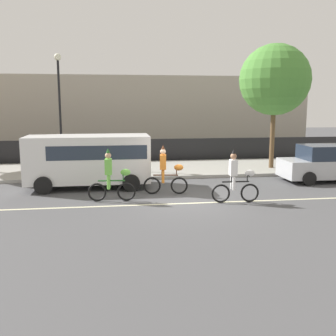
# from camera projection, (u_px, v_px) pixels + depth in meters

# --- Properties ---
(ground_plane) EXTENTS (80.00, 80.00, 0.00)m
(ground_plane) POSITION_uv_depth(u_px,v_px,m) (185.00, 200.00, 14.34)
(ground_plane) COLOR #4C4C4F
(road_centre_line) EXTENTS (36.00, 0.14, 0.01)m
(road_centre_line) POSITION_uv_depth(u_px,v_px,m) (188.00, 203.00, 13.85)
(road_centre_line) COLOR beige
(road_centre_line) RESTS_ON ground
(sidewalk_curb) EXTENTS (60.00, 5.00, 0.15)m
(sidewalk_curb) POSITION_uv_depth(u_px,v_px,m) (162.00, 169.00, 20.68)
(sidewalk_curb) COLOR #9E9B93
(sidewalk_curb) RESTS_ON ground
(fence_line) EXTENTS (40.00, 0.08, 1.40)m
(fence_line) POSITION_uv_depth(u_px,v_px,m) (156.00, 151.00, 23.41)
(fence_line) COLOR black
(fence_line) RESTS_ON ground
(building_backdrop) EXTENTS (28.00, 8.00, 5.42)m
(building_backdrop) POSITION_uv_depth(u_px,v_px,m) (117.00, 113.00, 31.18)
(building_backdrop) COLOR #B2A899
(building_backdrop) RESTS_ON ground
(parade_cyclist_lime) EXTENTS (1.72, 0.50, 1.92)m
(parade_cyclist_lime) POSITION_uv_depth(u_px,v_px,m) (112.00, 178.00, 14.05)
(parade_cyclist_lime) COLOR black
(parade_cyclist_lime) RESTS_ON ground
(parade_cyclist_orange) EXTENTS (1.71, 0.51, 1.92)m
(parade_cyclist_orange) POSITION_uv_depth(u_px,v_px,m) (166.00, 173.00, 15.14)
(parade_cyclist_orange) COLOR black
(parade_cyclist_orange) RESTS_ON ground
(parade_cyclist_zebra) EXTENTS (1.72, 0.50, 1.92)m
(parade_cyclist_zebra) POSITION_uv_depth(u_px,v_px,m) (236.00, 179.00, 13.87)
(parade_cyclist_zebra) COLOR black
(parade_cyclist_zebra) RESTS_ON ground
(parked_van_white) EXTENTS (5.00, 2.22, 2.18)m
(parked_van_white) POSITION_uv_depth(u_px,v_px,m) (90.00, 157.00, 16.28)
(parked_van_white) COLOR white
(parked_van_white) RESTS_ON ground
(parked_car_silver) EXTENTS (4.10, 1.92, 1.64)m
(parked_car_silver) POSITION_uv_depth(u_px,v_px,m) (326.00, 164.00, 17.75)
(parked_car_silver) COLOR #B7BABF
(parked_car_silver) RESTS_ON ground
(street_lamp_post) EXTENTS (0.36, 0.36, 5.86)m
(street_lamp_post) POSITION_uv_depth(u_px,v_px,m) (59.00, 94.00, 20.37)
(street_lamp_post) COLOR black
(street_lamp_post) RESTS_ON sidewalk_curb
(street_tree_far_corner) EXTENTS (3.59, 3.59, 6.31)m
(street_tree_far_corner) POSITION_uv_depth(u_px,v_px,m) (275.00, 80.00, 19.90)
(street_tree_far_corner) COLOR brown
(street_tree_far_corner) RESTS_ON sidewalk_curb
(pedestrian_onlooker) EXTENTS (0.32, 0.20, 1.62)m
(pedestrian_onlooker) POSITION_uv_depth(u_px,v_px,m) (99.00, 154.00, 19.40)
(pedestrian_onlooker) COLOR #33333D
(pedestrian_onlooker) RESTS_ON sidewalk_curb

